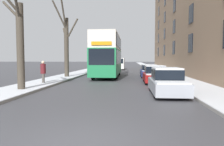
{
  "coord_description": "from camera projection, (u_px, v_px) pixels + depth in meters",
  "views": [
    {
      "loc": [
        1.25,
        -4.8,
        1.99
      ],
      "look_at": [
        -0.36,
        14.23,
        0.77
      ],
      "focal_mm": 35.0,
      "sensor_mm": 36.0,
      "label": 1
    }
  ],
  "objects": [
    {
      "name": "oncoming_van",
      "position": [
        119.0,
        63.0,
        40.99
      ],
      "size": [
        2.09,
        4.99,
        2.17
      ],
      "color": "white",
      "rests_on": "ground"
    },
    {
      "name": "parked_car_1",
      "position": [
        155.0,
        75.0,
        18.34
      ],
      "size": [
        1.86,
        4.17,
        1.46
      ],
      "color": "maroon",
      "rests_on": "ground"
    },
    {
      "name": "sidewalk_right",
      "position": [
        148.0,
        66.0,
        57.22
      ],
      "size": [
        2.78,
        130.0,
        0.16
      ],
      "color": "gray",
      "rests_on": "ground"
    },
    {
      "name": "bare_tree_left_0",
      "position": [
        19.0,
        41.0,
        13.1
      ],
      "size": [
        2.41,
        3.26,
        6.68
      ],
      "color": "#423A30",
      "rests_on": "ground"
    },
    {
      "name": "ground_plane",
      "position": [
        75.0,
        146.0,
        5.01
      ],
      "size": [
        320.0,
        320.0,
        0.0
      ],
      "primitive_type": "plane",
      "color": "#424247"
    },
    {
      "name": "parked_car_0",
      "position": [
        167.0,
        82.0,
        12.28
      ],
      "size": [
        1.75,
        4.39,
        1.5
      ],
      "color": "#9EA3AD",
      "rests_on": "ground"
    },
    {
      "name": "terrace_facade_right",
      "position": [
        209.0,
        7.0,
        29.03
      ],
      "size": [
        9.1,
        47.51,
        17.73
      ],
      "color": "#8C7056",
      "rests_on": "ground"
    },
    {
      "name": "parked_car_2",
      "position": [
        149.0,
        71.0,
        23.91
      ],
      "size": [
        1.83,
        4.05,
        1.4
      ],
      "color": "navy",
      "rests_on": "ground"
    },
    {
      "name": "pedestrian_left_sidewalk",
      "position": [
        43.0,
        72.0,
        16.94
      ],
      "size": [
        0.4,
        0.4,
        1.86
      ],
      "rotation": [
        0.0,
        0.0,
        5.19
      ],
      "color": "#4C4742",
      "rests_on": "ground"
    },
    {
      "name": "bare_tree_left_1",
      "position": [
        66.0,
        44.0,
        22.8
      ],
      "size": [
        2.5,
        3.54,
        7.89
      ],
      "color": "#423A30",
      "rests_on": "ground"
    },
    {
      "name": "double_decker_bus",
      "position": [
        108.0,
        54.0,
        24.32
      ],
      "size": [
        2.59,
        10.52,
        4.61
      ],
      "color": "#1E7A47",
      "rests_on": "ground"
    },
    {
      "name": "sidewalk_left",
      "position": [
        104.0,
        66.0,
        58.19
      ],
      "size": [
        2.78,
        130.0,
        0.16
      ],
      "color": "gray",
      "rests_on": "ground"
    }
  ]
}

